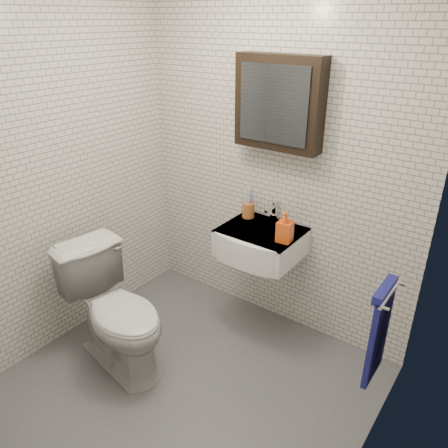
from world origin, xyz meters
name	(u,v)px	position (x,y,z in m)	size (l,w,h in m)	color
ground	(189,383)	(0.00, 0.00, 0.01)	(2.20, 2.00, 0.01)	#4C4E54
room_shell	(179,174)	(0.00, 0.00, 1.47)	(2.22, 2.02, 2.51)	silver
washbasin	(258,243)	(0.05, 0.73, 0.76)	(0.55, 0.50, 0.20)	white
faucet	(273,213)	(0.05, 0.93, 0.92)	(0.06, 0.20, 0.15)	silver
mirror_cabinet	(279,103)	(0.05, 0.93, 1.70)	(0.60, 0.15, 0.60)	black
towel_rail	(380,329)	(1.04, 0.35, 0.72)	(0.09, 0.30, 0.58)	silver
toothbrush_cup	(248,209)	(-0.14, 0.89, 0.91)	(0.09, 0.09, 0.25)	#A95C2A
soap_bottle	(285,227)	(0.27, 0.71, 0.96)	(0.10, 0.10, 0.21)	#DA5916
toilet	(117,312)	(-0.52, -0.11, 0.42)	(0.47, 0.82, 0.84)	silver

